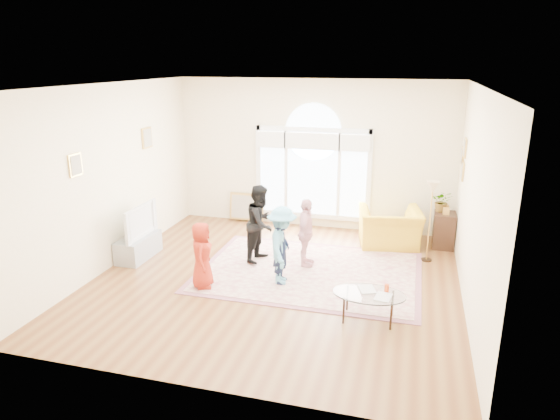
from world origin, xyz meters
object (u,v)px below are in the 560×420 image
(area_rug, at_px, (309,272))
(armchair, at_px, (389,228))
(tv_console, at_px, (138,247))
(television, at_px, (137,221))
(coffee_table, at_px, (369,295))

(area_rug, bearing_deg, armchair, 53.12)
(tv_console, distance_m, armchair, 4.86)
(television, height_order, coffee_table, television)
(tv_console, xyz_separation_m, television, (0.01, -0.00, 0.51))
(tv_console, xyz_separation_m, coffee_table, (4.39, -1.23, 0.19))
(television, distance_m, coffee_table, 4.57)
(tv_console, relative_size, television, 0.96)
(television, bearing_deg, coffee_table, -15.72)
(tv_console, bearing_deg, armchair, 22.42)
(area_rug, xyz_separation_m, coffee_table, (1.16, -1.42, 0.39))
(coffee_table, bearing_deg, armchair, 88.02)
(area_rug, distance_m, armchair, 2.12)
(area_rug, relative_size, coffee_table, 3.51)
(tv_console, bearing_deg, television, -0.00)
(tv_console, bearing_deg, area_rug, 3.21)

